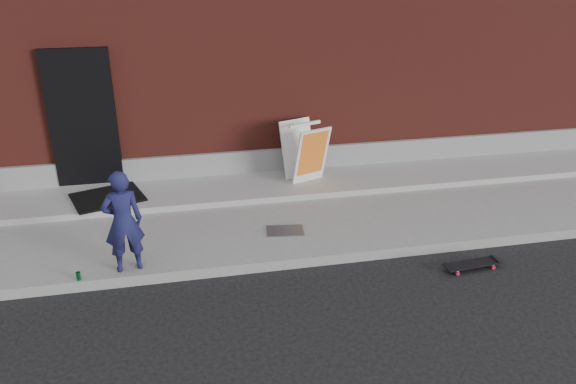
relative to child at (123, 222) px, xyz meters
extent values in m
plane|color=black|center=(1.87, -0.20, -0.83)|extent=(80.00, 80.00, 0.00)
cube|color=slate|center=(1.87, 1.30, -0.75)|extent=(20.00, 3.00, 0.15)
cube|color=gray|center=(1.87, 2.20, -0.63)|extent=(20.00, 1.20, 0.10)
cube|color=maroon|center=(1.87, 6.80, 1.67)|extent=(20.00, 8.00, 5.00)
cube|color=gray|center=(1.87, 2.77, -0.38)|extent=(20.00, 0.10, 0.40)
cube|color=black|center=(-0.73, 2.76, 0.57)|extent=(1.05, 0.12, 2.25)
imported|color=#171840|center=(0.00, 0.00, 0.00)|extent=(0.54, 0.41, 1.35)
cylinder|color=#BB1331|center=(4.73, -0.57, -0.80)|extent=(0.06, 0.04, 0.05)
cylinder|color=#BB1331|center=(4.74, -0.74, -0.80)|extent=(0.06, 0.04, 0.05)
cylinder|color=#BB1331|center=(4.19, -0.62, -0.80)|extent=(0.06, 0.04, 0.05)
cylinder|color=#BB1331|center=(4.21, -0.78, -0.80)|extent=(0.06, 0.04, 0.05)
cube|color=#BABBBF|center=(4.74, -0.65, -0.76)|extent=(0.06, 0.17, 0.02)
cube|color=#BABBBF|center=(4.20, -0.70, -0.76)|extent=(0.06, 0.17, 0.02)
cube|color=black|center=(4.47, -0.68, -0.75)|extent=(0.79, 0.27, 0.02)
cube|color=silver|center=(2.92, 2.06, -0.08)|extent=(0.66, 0.46, 0.98)
cube|color=silver|center=(2.77, 2.48, -0.08)|extent=(0.66, 0.46, 0.98)
cube|color=yellow|center=(2.93, 2.04, -0.13)|extent=(0.54, 0.36, 0.78)
cube|color=silver|center=(2.85, 2.27, 0.41)|extent=(0.58, 0.25, 0.05)
cylinder|color=#197D3C|center=(-0.60, -0.15, -0.62)|extent=(0.08, 0.08, 0.11)
cube|color=black|center=(-0.43, 2.11, -0.56)|extent=(1.27, 1.15, 0.03)
cube|color=#595A5F|center=(2.17, 0.60, -0.67)|extent=(0.57, 0.41, 0.02)
camera|label=1|loc=(0.76, -6.50, 3.15)|focal=35.00mm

